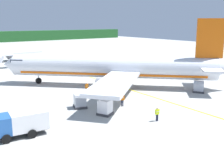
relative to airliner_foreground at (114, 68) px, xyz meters
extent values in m
cylinder|color=silver|center=(-0.41, 0.40, 0.11)|extent=(28.42, 27.86, 3.80)
cone|color=silver|center=(-14.15, 13.81, 0.11)|extent=(4.24, 4.26, 3.61)
cube|color=#192333|center=(-12.57, 12.27, 0.96)|extent=(3.97, 3.99, 0.60)
cube|color=silver|center=(-5.36, -7.54, -0.56)|extent=(15.38, 13.91, 0.50)
cylinder|color=slate|center=(-4.73, -4.32, -1.76)|extent=(3.83, 3.81, 2.20)
cube|color=silver|center=(7.41, 5.54, -0.56)|extent=(13.68, 15.53, 0.50)
cylinder|color=slate|center=(4.21, 4.84, -1.76)|extent=(3.83, 3.81, 2.20)
cube|color=#D8590C|center=(11.40, -11.13, 5.26)|extent=(3.40, 3.33, 6.50)
cube|color=silver|center=(11.40, -11.13, 0.51)|extent=(9.55, 9.68, 0.24)
cube|color=#D8590C|center=(-0.41, 0.40, -0.94)|extent=(25.71, 25.21, 0.36)
cylinder|color=black|center=(-10.20, 9.95, -2.84)|extent=(1.03, 1.02, 1.10)
cylinder|color=gray|center=(-10.20, 9.95, -2.04)|extent=(0.20, 0.20, 0.50)
cylinder|color=black|center=(-1.15, -2.51, -2.84)|extent=(1.03, 1.02, 1.10)
cylinder|color=gray|center=(-1.15, -2.51, -2.04)|extent=(0.20, 0.20, 0.50)
cylinder|color=black|center=(2.48, 1.21, -2.84)|extent=(1.03, 1.02, 1.10)
cylinder|color=gray|center=(2.48, 1.21, -2.04)|extent=(0.20, 0.20, 0.50)
cube|color=silver|center=(-4.01, 42.69, -1.05)|extent=(13.26, 4.14, 0.41)
cylinder|color=slate|center=(-6.13, 44.38, -2.04)|extent=(2.05, 2.80, 1.82)
cube|color=#2659A5|center=(-22.01, -11.22, -1.89)|extent=(2.03, 2.38, 1.80)
cube|color=white|center=(-19.33, -11.51, -1.87)|extent=(3.81, 2.58, 1.84)
cube|color=#262628|center=(-20.22, -11.42, -2.87)|extent=(5.53, 2.11, 0.16)
cylinder|color=black|center=(-21.83, -12.35, -2.94)|extent=(0.92, 0.38, 0.90)
cylinder|color=black|center=(-21.59, -10.16, -2.94)|extent=(0.92, 0.38, 0.90)
cylinder|color=black|center=(-19.45, -12.61, -2.94)|extent=(0.92, 0.38, 0.90)
cylinder|color=black|center=(-19.21, -10.42, -2.94)|extent=(0.92, 0.38, 0.90)
cube|color=#333338|center=(-10.94, -7.05, -3.24)|extent=(2.13, 2.13, 0.30)
cube|color=#B2B7C1|center=(-10.94, -7.05, -2.32)|extent=(1.88, 1.88, 1.55)
cube|color=#B2B7C1|center=(-11.11, -7.54, -1.69)|extent=(1.62, 1.06, 0.55)
cube|color=#333338|center=(8.73, -11.43, -3.24)|extent=(2.46, 2.46, 0.30)
cube|color=#B2B7C1|center=(8.73, -11.43, -2.36)|extent=(2.18, 2.18, 1.47)
cube|color=#B2B7C1|center=(8.28, -11.74, -1.77)|extent=(1.44, 1.66, 0.57)
cube|color=#333338|center=(-9.77, -11.30, -3.24)|extent=(2.19, 2.19, 0.30)
cube|color=silver|center=(-9.77, -11.30, -2.29)|extent=(1.93, 1.93, 1.59)
cube|color=silver|center=(-9.99, -10.84, -1.65)|extent=(1.58, 1.18, 0.54)
cylinder|color=#191E33|center=(-6.56, -1.28, -2.96)|extent=(0.14, 0.14, 0.86)
cylinder|color=#191E33|center=(-6.38, -1.30, -2.96)|extent=(0.14, 0.14, 0.86)
cube|color=orange|center=(-6.47, -1.29, -2.20)|extent=(0.45, 0.25, 0.65)
cube|color=silver|center=(-6.47, -1.29, -2.17)|extent=(0.46, 0.26, 0.06)
sphere|color=tan|center=(-6.47, -1.29, -1.76)|extent=(0.23, 0.23, 0.23)
cylinder|color=orange|center=(-6.74, -1.27, -2.17)|extent=(0.09, 0.09, 0.61)
cylinder|color=orange|center=(-6.20, -1.31, -2.17)|extent=(0.09, 0.09, 0.61)
cylinder|color=#191E33|center=(-6.04, -16.62, -2.98)|extent=(0.14, 0.14, 0.81)
cylinder|color=#191E33|center=(-6.22, -16.60, -2.98)|extent=(0.14, 0.14, 0.81)
cube|color=#CCE519|center=(-6.13, -16.61, -2.27)|extent=(0.46, 0.28, 0.61)
cube|color=silver|center=(-6.13, -16.61, -2.24)|extent=(0.48, 0.29, 0.06)
sphere|color=tan|center=(-6.13, -16.61, -1.86)|extent=(0.22, 0.22, 0.22)
cylinder|color=#CCE519|center=(-5.86, -16.64, -2.24)|extent=(0.09, 0.09, 0.58)
cylinder|color=#CCE519|center=(-6.40, -16.57, -2.24)|extent=(0.09, 0.09, 0.58)
cylinder|color=#191E33|center=(-5.93, -9.99, -2.96)|extent=(0.14, 0.14, 0.87)
cylinder|color=#191E33|center=(-6.09, -9.91, -2.96)|extent=(0.14, 0.14, 0.87)
cube|color=orange|center=(-6.01, -9.95, -2.20)|extent=(0.49, 0.40, 0.65)
cube|color=silver|center=(-6.01, -9.95, -2.16)|extent=(0.51, 0.42, 0.06)
sphere|color=tan|center=(-6.01, -9.95, -1.75)|extent=(0.24, 0.24, 0.24)
cylinder|color=orange|center=(-5.77, -10.08, -2.16)|extent=(0.09, 0.09, 0.62)
cylinder|color=orange|center=(-6.24, -9.82, -2.16)|extent=(0.09, 0.09, 0.62)
cube|color=yellow|center=(0.64, -4.60, -3.39)|extent=(0.30, 60.00, 0.01)
camera|label=1|loc=(-27.49, -37.03, 7.90)|focal=42.45mm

